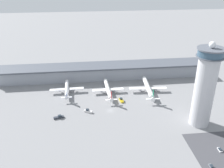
% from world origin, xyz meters
% --- Properties ---
extents(ground_plane, '(1000.00, 1000.00, 0.00)m').
position_xyz_m(ground_plane, '(0.00, 0.00, 0.00)').
color(ground_plane, gray).
extents(terminal_building, '(221.37, 25.00, 14.30)m').
position_xyz_m(terminal_building, '(0.00, 70.00, 7.25)').
color(terminal_building, '#9399A3').
rests_on(terminal_building, ground).
extents(control_tower, '(19.29, 19.29, 65.15)m').
position_xyz_m(control_tower, '(66.04, -26.15, 31.90)').
color(control_tower, '#BCBCC1').
rests_on(control_tower, ground).
extents(airplane_gate_alpha, '(32.51, 36.70, 11.52)m').
position_xyz_m(airplane_gate_alpha, '(-37.66, 37.03, 4.23)').
color(airplane_gate_alpha, white).
rests_on(airplane_gate_alpha, ground).
extents(airplane_gate_bravo, '(30.22, 42.84, 11.86)m').
position_xyz_m(airplane_gate_bravo, '(1.48, 31.69, 4.00)').
color(airplane_gate_bravo, white).
rests_on(airplane_gate_bravo, ground).
extents(airplane_gate_charlie, '(36.49, 46.05, 13.42)m').
position_xyz_m(airplane_gate_charlie, '(39.94, 29.74, 4.30)').
color(airplane_gate_charlie, white).
rests_on(airplane_gate_charlie, ground).
extents(service_truck_catering, '(8.41, 4.17, 2.66)m').
position_xyz_m(service_truck_catering, '(-42.10, -6.38, 0.92)').
color(service_truck_catering, black).
rests_on(service_truck_catering, ground).
extents(service_truck_fuel, '(3.79, 7.79, 2.76)m').
position_xyz_m(service_truck_fuel, '(11.66, 15.55, 0.96)').
color(service_truck_fuel, black).
rests_on(service_truck_fuel, ground).
extents(service_truck_baggage, '(7.28, 5.35, 2.94)m').
position_xyz_m(service_truck_baggage, '(-18.59, -0.10, 1.02)').
color(service_truck_baggage, black).
rests_on(service_truck_baggage, ground).
extents(car_green_van, '(1.95, 4.47, 1.46)m').
position_xyz_m(car_green_van, '(66.70, -57.81, 0.56)').
color(car_green_van, black).
rests_on(car_green_van, ground).
extents(car_grey_coupe, '(1.90, 4.53, 1.41)m').
position_xyz_m(car_grey_coupe, '(53.95, -71.70, 0.54)').
color(car_grey_coupe, black).
rests_on(car_grey_coupe, ground).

